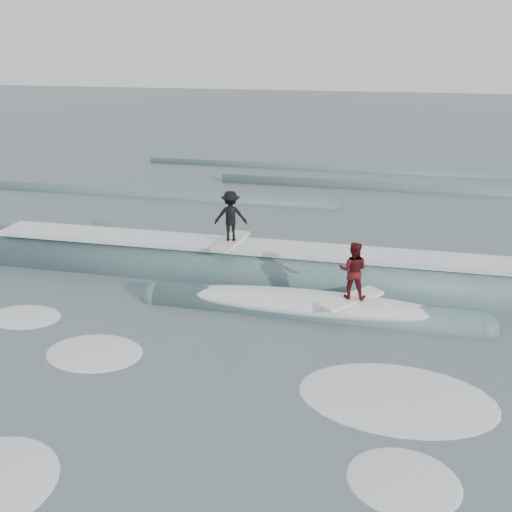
# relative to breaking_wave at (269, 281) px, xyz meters

# --- Properties ---
(ground) EXTENTS (160.00, 160.00, 0.00)m
(ground) POSITION_rel_breaking_wave_xyz_m (-0.27, -4.93, -0.05)
(ground) COLOR #3F565C
(ground) RESTS_ON ground
(breaking_wave) EXTENTS (23.03, 3.80, 2.05)m
(breaking_wave) POSITION_rel_breaking_wave_xyz_m (0.00, 0.00, 0.00)
(breaking_wave) COLOR #3D6567
(breaking_wave) RESTS_ON ground
(surfer_black) EXTENTS (1.13, 2.05, 1.68)m
(surfer_black) POSITION_rel_breaking_wave_xyz_m (-1.31, 0.33, 1.85)
(surfer_black) COLOR silver
(surfer_black) RESTS_ON ground
(surfer_red) EXTENTS (1.73, 1.87, 1.68)m
(surfer_red) POSITION_rel_breaking_wave_xyz_m (2.65, -1.87, 1.22)
(surfer_red) COLOR white
(surfer_red) RESTS_ON ground
(whitewater) EXTENTS (12.90, 7.40, 0.10)m
(whitewater) POSITION_rel_breaking_wave_xyz_m (0.46, -6.56, -0.05)
(whitewater) COLOR white
(whitewater) RESTS_ON ground
(far_swells) EXTENTS (37.39, 8.65, 0.80)m
(far_swells) POSITION_rel_breaking_wave_xyz_m (-0.64, 12.72, -0.05)
(far_swells) COLOR #3D6567
(far_swells) RESTS_ON ground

